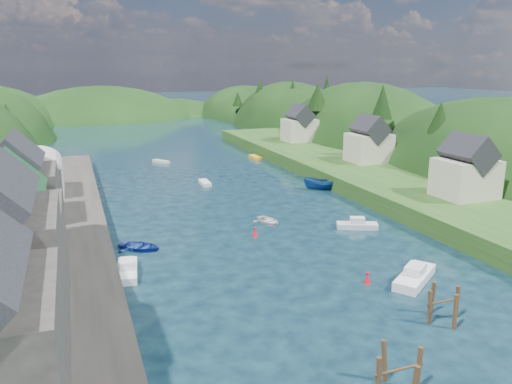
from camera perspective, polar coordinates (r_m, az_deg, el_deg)
name	(u,v)px	position (r m, az deg, el deg)	size (l,w,h in m)	color
ground	(210,185)	(83.12, -5.27, 0.83)	(600.00, 600.00, 0.00)	black
hillside_right	(361,177)	(125.21, 11.94, 1.66)	(36.00, 245.56, 48.00)	black
far_hills	(132,143)	(205.56, -14.01, 5.43)	(103.00, 68.00, 44.00)	black
hill_trees	(193,111)	(94.25, -7.26, 9.21)	(90.24, 145.02, 12.33)	black
quay_left	(48,264)	(51.58, -22.70, -7.58)	(12.00, 110.00, 2.00)	#2D2B28
boat_sheds	(32,180)	(68.78, -24.21, 1.29)	(7.00, 21.00, 7.50)	#2D2D30
terrace_right	(373,179)	(84.06, 13.26, 1.49)	(16.00, 120.00, 2.40)	#234719
right_bank_cottages	(363,143)	(91.70, 12.14, 5.55)	(9.00, 59.24, 8.41)	beige
piling_cluster_near	(398,377)	(32.88, 15.97, -19.71)	(3.42, 3.17, 3.40)	#382314
piling_cluster_far	(443,308)	(42.01, 20.61, -12.28)	(3.09, 2.90, 3.32)	#382314
channel_buoy_near	(367,278)	(47.00, 12.62, -9.60)	(0.70, 0.70, 1.10)	#B30E18
channel_buoy_far	(255,232)	(57.96, -0.12, -4.60)	(0.70, 0.70, 1.10)	#B30E18
moored_boats	(306,253)	(51.41, 5.74, -6.98)	(36.79, 92.76, 2.17)	silver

